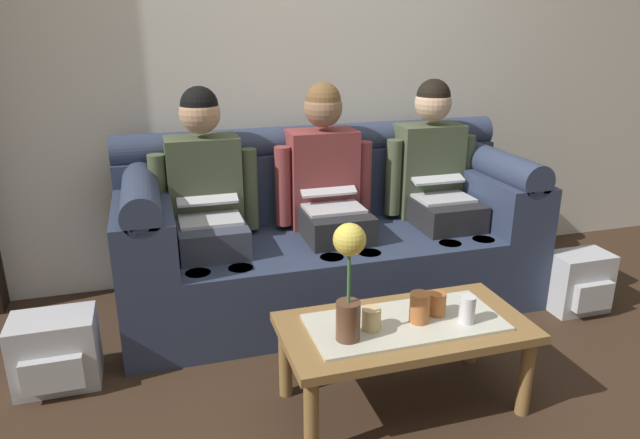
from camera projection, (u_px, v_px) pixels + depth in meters
name	position (u px, v px, depth m)	size (l,w,h in m)	color
ground_plane	(414.00, 422.00, 2.33)	(14.00, 14.00, 0.00)	#382619
back_wall_patterned	(301.00, 35.00, 3.39)	(6.00, 0.12, 2.90)	silver
couch	(328.00, 237.00, 3.26)	(2.24, 0.88, 0.96)	#2D3851
person_left	(207.00, 199.00, 2.99)	(0.56, 0.67, 1.22)	#383D4C
person_middle	(328.00, 189.00, 3.17)	(0.56, 0.67, 1.22)	#232326
person_right	(436.00, 180.00, 3.35)	(0.56, 0.67, 1.22)	#232326
coffee_table	(404.00, 334.00, 2.34)	(1.00, 0.50, 0.39)	olive
flower_vase	(349.00, 276.00, 2.11)	(0.12, 0.12, 0.46)	brown
cup_near_left	(437.00, 304.00, 2.36)	(0.07, 0.07, 0.09)	#B26633
cup_near_right	(467.00, 309.00, 2.29)	(0.06, 0.06, 0.11)	silver
cup_far_center	(371.00, 319.00, 2.25)	(0.07, 0.07, 0.09)	#DBB77A
cup_far_left	(420.00, 307.00, 2.30)	(0.08, 0.08, 0.12)	#B26633
backpack_right	(579.00, 283.00, 3.18)	(0.32, 0.25, 0.33)	#B7B7BC
backpack_left	(56.00, 352.00, 2.53)	(0.35, 0.28, 0.32)	#B7B7BC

